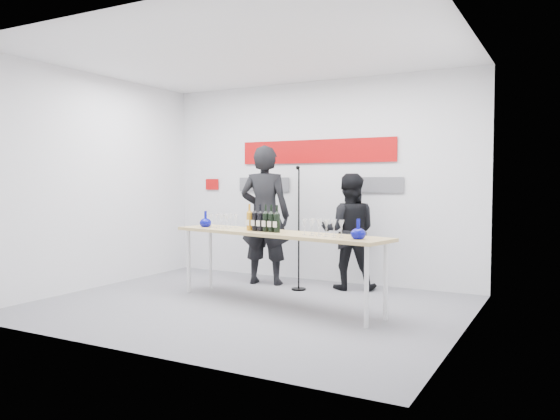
{
  "coord_description": "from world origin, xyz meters",
  "views": [
    {
      "loc": [
        3.43,
        -5.52,
        1.5
      ],
      "look_at": [
        0.28,
        0.33,
        1.15
      ],
      "focal_mm": 35.0,
      "sensor_mm": 36.0,
      "label": 1
    }
  ],
  "objects_px": {
    "presenter_left": "(265,215)",
    "mic_stand": "(299,252)",
    "presenter_right": "(349,231)",
    "tasting_table": "(276,237)"
  },
  "relations": [
    {
      "from": "presenter_left",
      "to": "mic_stand",
      "type": "xyz_separation_m",
      "value": [
        0.63,
        -0.17,
        -0.49
      ]
    },
    {
      "from": "presenter_left",
      "to": "presenter_right",
      "type": "bearing_deg",
      "value": 178.62
    },
    {
      "from": "mic_stand",
      "to": "tasting_table",
      "type": "bearing_deg",
      "value": -99.03
    },
    {
      "from": "presenter_right",
      "to": "mic_stand",
      "type": "xyz_separation_m",
      "value": [
        -0.58,
        -0.4,
        -0.28
      ]
    },
    {
      "from": "tasting_table",
      "to": "presenter_left",
      "type": "relative_size",
      "value": 1.5
    },
    {
      "from": "presenter_left",
      "to": "tasting_table",
      "type": "bearing_deg",
      "value": 113.48
    },
    {
      "from": "presenter_right",
      "to": "presenter_left",
      "type": "bearing_deg",
      "value": -9.6
    },
    {
      "from": "tasting_table",
      "to": "mic_stand",
      "type": "relative_size",
      "value": 1.77
    },
    {
      "from": "presenter_right",
      "to": "tasting_table",
      "type": "bearing_deg",
      "value": 52.44
    },
    {
      "from": "mic_stand",
      "to": "presenter_left",
      "type": "bearing_deg",
      "value": 146.08
    }
  ]
}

